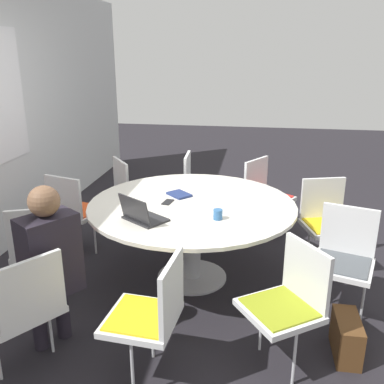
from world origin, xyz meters
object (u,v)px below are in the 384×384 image
object	(u,v)px
chair_3	(344,254)
chair_9	(39,244)
chair_7	(132,189)
spiral_notebook	(179,194)
chair_6	(198,184)
chair_8	(74,207)
person_0	(50,258)
chair_1	(152,310)
chair_4	(327,217)
chair_2	(288,298)
chair_5	(265,191)
laptop	(141,215)
chair_0	(24,304)
coffee_cup	(218,214)
handbag	(346,337)
cell_phone	(168,202)

from	to	relation	value
chair_3	chair_9	world-z (taller)	same
chair_7	spiral_notebook	xyz separation A→B (m)	(-0.79, -0.69, 0.24)
chair_6	chair_8	distance (m)	1.47
person_0	chair_8	bearing A→B (deg)	53.09
chair_1	chair_4	world-z (taller)	same
chair_2	chair_5	world-z (taller)	same
chair_1	laptop	size ratio (longest dim) A/B	2.09
chair_6	chair_2	bearing A→B (deg)	18.94
chair_0	chair_3	size ratio (longest dim) A/B	1.00
coffee_cup	chair_3	bearing A→B (deg)	-89.37
spiral_notebook	chair_2	bearing A→B (deg)	-142.16
chair_2	laptop	xyz separation A→B (m)	(0.55, 1.10, 0.28)
chair_6	coffee_cup	size ratio (longest dim) A/B	10.41
chair_2	coffee_cup	xyz separation A→B (m)	(0.68, 0.52, 0.27)
chair_2	chair_9	world-z (taller)	same
handbag	cell_phone	bearing A→B (deg)	59.23
chair_0	chair_4	world-z (taller)	same
chair_2	spiral_notebook	size ratio (longest dim) A/B	3.31
chair_5	chair_9	distance (m)	2.43
chair_5	chair_0	bearing A→B (deg)	1.83
spiral_notebook	laptop	bearing A→B (deg)	164.60
chair_3	laptop	size ratio (longest dim) A/B	2.09
chair_0	chair_5	xyz separation A→B (m)	(2.44, -1.48, 0.00)
laptop	chair_9	bearing A→B (deg)	38.25
coffee_cup	cell_phone	distance (m)	0.56
chair_6	chair_7	bearing A→B (deg)	-69.52
chair_3	coffee_cup	xyz separation A→B (m)	(-0.01, 0.98, 0.27)
chair_4	chair_7	bearing A→B (deg)	-31.38
chair_1	chair_6	xyz separation A→B (m)	(2.55, 0.08, 0.00)
chair_0	chair_2	bearing A→B (deg)	-44.08
cell_phone	coffee_cup	bearing A→B (deg)	-123.79
chair_5	chair_9	world-z (taller)	same
chair_5	cell_phone	xyz separation A→B (m)	(-1.13, 0.85, 0.23)
chair_0	coffee_cup	xyz separation A→B (m)	(1.00, -1.10, 0.27)
chair_2	chair_7	distance (m)	2.55
chair_1	chair_5	xyz separation A→B (m)	(2.38, -0.68, 0.00)
chair_8	laptop	size ratio (longest dim) A/B	2.09
chair_0	coffee_cup	distance (m)	1.51
chair_7	handbag	distance (m)	2.76
chair_3	chair_5	size ratio (longest dim) A/B	1.00
chair_6	spiral_notebook	distance (m)	1.12
chair_1	coffee_cup	size ratio (longest dim) A/B	10.41
chair_6	chair_9	distance (m)	2.07
person_0	chair_7	bearing A→B (deg)	36.37
person_0	cell_phone	xyz separation A→B (m)	(1.07, -0.56, 0.04)
chair_0	chair_2	xyz separation A→B (m)	(0.32, -1.62, 0.00)
chair_0	handbag	distance (m)	2.13
chair_2	spiral_notebook	world-z (taller)	chair_2
person_0	chair_4	bearing A→B (deg)	-17.81
chair_7	person_0	size ratio (longest dim) A/B	0.71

